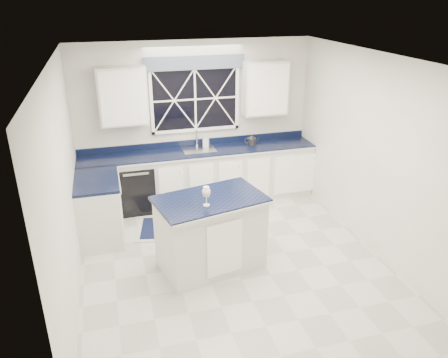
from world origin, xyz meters
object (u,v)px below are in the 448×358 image
object	(u,v)px
island	(211,233)
wine_glass	(206,193)
kettle	(252,140)
faucet	(197,138)
dishwasher	(136,186)
soap_bottle	(206,140)

from	to	relation	value
island	wine_glass	bearing A→B (deg)	-128.69
wine_glass	kettle	bearing A→B (deg)	58.82
faucet	dishwasher	bearing A→B (deg)	-169.98
wine_glass	soap_bottle	distance (m)	2.39
island	kettle	size ratio (longest dim) A/B	6.46
dishwasher	soap_bottle	bearing A→B (deg)	7.50
soap_bottle	dishwasher	bearing A→B (deg)	-172.50
dishwasher	island	distance (m)	2.13
dishwasher	kettle	size ratio (longest dim) A/B	3.54
faucet	soap_bottle	xyz separation A→B (m)	(0.15, -0.03, -0.05)
faucet	wine_glass	size ratio (longest dim) A/B	1.23
dishwasher	island	size ratio (longest dim) A/B	0.55
faucet	island	xyz separation A→B (m)	(-0.30, -2.17, -0.59)
dishwasher	faucet	size ratio (longest dim) A/B	2.72
faucet	island	distance (m)	2.27
island	wine_glass	size ratio (longest dim) A/B	6.09
wine_glass	faucet	bearing A→B (deg)	80.51
faucet	kettle	xyz separation A→B (m)	(0.93, -0.16, -0.08)
dishwasher	faucet	world-z (taller)	faucet
island	soap_bottle	xyz separation A→B (m)	(0.45, 2.14, 0.54)
kettle	wine_glass	xyz separation A→B (m)	(-1.33, -2.19, 0.16)
dishwasher	island	bearing A→B (deg)	-67.97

